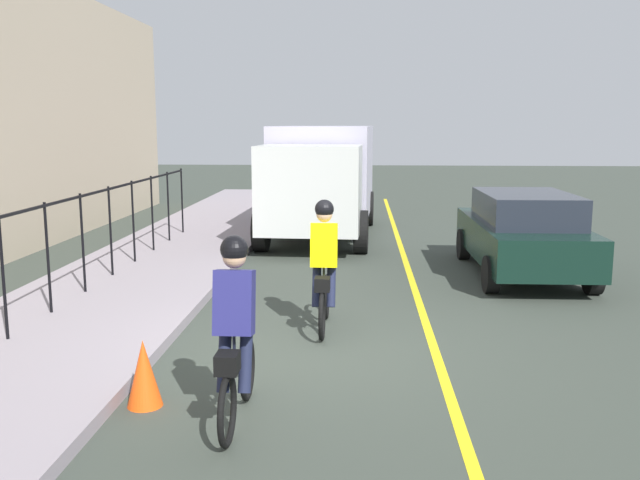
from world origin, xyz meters
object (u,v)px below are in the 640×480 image
(cyclist_lead, at_px, (324,266))
(box_truck_background, at_px, (322,175))
(patrol_sedan, at_px, (523,232))
(traffic_cone_near, at_px, (144,373))
(cyclist_follow, at_px, (235,332))

(cyclist_lead, bearing_deg, box_truck_background, 3.82)
(patrol_sedan, xyz_separation_m, traffic_cone_near, (-6.48, 5.23, -0.48))
(cyclist_lead, distance_m, traffic_cone_near, 3.24)
(patrol_sedan, relative_size, box_truck_background, 0.65)
(cyclist_follow, xyz_separation_m, traffic_cone_near, (0.37, 1.01, -0.56))
(cyclist_follow, height_order, patrol_sedan, cyclist_follow)
(cyclist_lead, distance_m, box_truck_background, 8.43)
(cyclist_follow, height_order, box_truck_background, box_truck_background)
(cyclist_lead, xyz_separation_m, traffic_cone_near, (-2.71, 1.68, -0.56))
(box_truck_background, relative_size, traffic_cone_near, 9.80)
(traffic_cone_near, bearing_deg, box_truck_background, -6.12)
(patrol_sedan, bearing_deg, cyclist_follow, 147.94)
(traffic_cone_near, bearing_deg, cyclist_follow, -110.26)
(cyclist_follow, relative_size, traffic_cone_near, 2.63)
(box_truck_background, bearing_deg, cyclist_follow, 1.69)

